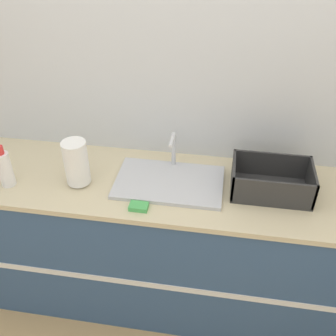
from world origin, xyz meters
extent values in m
plane|color=tan|center=(0.00, 0.00, 0.00)|extent=(12.00, 12.00, 0.00)
cube|color=silver|center=(0.00, 0.61, 1.30)|extent=(4.70, 0.06, 2.60)
cube|color=#33517A|center=(0.00, 0.29, 0.44)|extent=(2.30, 0.58, 0.89)
cube|color=white|center=(0.00, 0.00, 0.44)|extent=(2.30, 0.01, 0.04)
cube|color=beige|center=(0.00, 0.29, 0.90)|extent=(2.33, 0.60, 0.03)
cube|color=silver|center=(0.00, 0.29, 0.93)|extent=(0.56, 0.35, 0.02)
cylinder|color=silver|center=(0.00, 0.44, 1.03)|extent=(0.02, 0.02, 0.19)
cylinder|color=silver|center=(0.00, 0.38, 1.13)|extent=(0.02, 0.13, 0.02)
cylinder|color=#4C4C51|center=(-0.46, 0.22, 0.92)|extent=(0.09, 0.09, 0.01)
cylinder|color=white|center=(-0.46, 0.22, 1.04)|extent=(0.12, 0.12, 0.24)
cube|color=#2D2D2D|center=(0.51, 0.31, 0.92)|extent=(0.39, 0.26, 0.01)
cube|color=#2D2D2D|center=(0.51, 0.19, 1.00)|extent=(0.39, 0.01, 0.14)
cube|color=#2D2D2D|center=(0.51, 0.43, 1.00)|extent=(0.39, 0.01, 0.14)
cube|color=#2D2D2D|center=(0.32, 0.31, 1.00)|extent=(0.01, 0.26, 0.14)
cube|color=#2D2D2D|center=(0.71, 0.31, 1.00)|extent=(0.01, 0.26, 0.14)
cylinder|color=white|center=(-0.82, 0.15, 1.01)|extent=(0.07, 0.07, 0.19)
cube|color=#4CB259|center=(-0.11, 0.07, 0.93)|extent=(0.09, 0.06, 0.02)
camera|label=1|loc=(0.25, -1.30, 2.18)|focal=42.00mm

